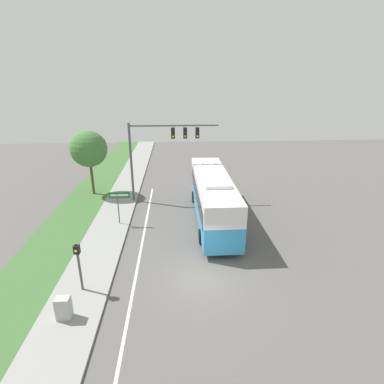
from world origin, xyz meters
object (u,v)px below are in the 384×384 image
Objects in this scene: bus at (213,195)px; utility_cabinet at (64,308)px; signal_gantry at (161,144)px; street_sign at (119,201)px; pedestrian_signal at (78,260)px.

bus is 10.97× the size of utility_cabinet.
street_sign is (-2.96, -4.77, -3.20)m from signal_gantry.
utility_cabinet is (-0.92, -9.54, -1.24)m from street_sign.
pedestrian_signal is at bearing 83.43° from utility_cabinet.
pedestrian_signal is 7.62m from street_sign.
bus is at bearing 4.62° from street_sign.
street_sign is at bearing 84.78° from pedestrian_signal.
pedestrian_signal is at bearing -106.49° from signal_gantry.
pedestrian_signal is 2.48× the size of utility_cabinet.
signal_gantry is 2.84× the size of pedestrian_signal.
utility_cabinet is at bearing -105.18° from signal_gantry.
signal_gantry is 6.46m from street_sign.
pedestrian_signal is (-7.61, -8.15, -0.18)m from bus.
pedestrian_signal is at bearing -133.06° from bus.
street_sign is (-6.92, -0.56, -0.12)m from bus.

